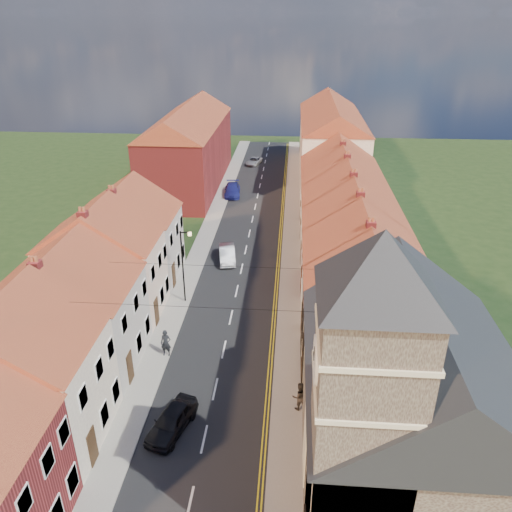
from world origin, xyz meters
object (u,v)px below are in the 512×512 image
Objects in this scene: pedestrian_left at (166,343)px; car_far at (232,190)px; car_mid at (227,254)px; lamppost at (184,262)px; church at (404,399)px; car_near at (172,421)px; car_distant at (254,161)px; pedestrian_right at (299,396)px.

car_far is at bearing 89.89° from pedestrian_left.
car_mid is at bearing -89.84° from car_far.
car_mid is (2.31, 7.58, -2.87)m from lamppost.
church reaches higher than lamppost.
car_near is at bearing -100.70° from car_mid.
car_distant is at bearing 88.21° from pedestrian_left.
church is 58.26m from car_distant.
lamppost is 8.43m from car_mid.
pedestrian_right reaches higher than car_distant.
lamppost reaches higher than car_far.
car_mid is 2.26× the size of pedestrian_right.
car_far is at bearing 108.77° from car_near.
car_distant is 52.12m from pedestrian_right.
car_far is (-12.56, 42.69, -5.20)m from church.
church is at bearing 111.85° from pedestrian_right.
pedestrian_right is (6.95, 2.07, 0.34)m from car_near.
pedestrian_left is (-2.20, -14.60, 0.41)m from car_mid.
car_mid is 2.12× the size of pedestrian_left.
car_near is at bearing -81.72° from lamppost.
pedestrian_left is (0.11, -7.02, -2.47)m from lamppost.
pedestrian_left reaches higher than car_mid.
lamppost reaches higher than pedestrian_left.
pedestrian_right is (8.30, -37.40, 0.33)m from car_far.
car_mid is 20.08m from pedestrian_right.
church is 3.25× the size of car_far.
car_distant is at bearing 78.48° from car_far.
car_distant is 2.14× the size of pedestrian_right.
lamppost is 1.28× the size of car_far.
pedestrian_left is at bearing 122.83° from car_near.
lamppost is (-13.17, 16.68, -2.34)m from church.
lamppost is 3.15× the size of pedestrian_left.
pedestrian_right is (8.91, -11.39, -2.53)m from lamppost.
pedestrian_left is at bearing -78.26° from car_distant.
car_near is 21.03m from car_mid.
car_distant is (1.61, 14.28, -0.15)m from car_far.
lamppost is 1.49× the size of car_mid.
car_distant is 47.37m from pedestrian_left.
lamppost reaches higher than car_near.
pedestrian_right is at bearing -25.63° from pedestrian_left.
pedestrian_right reaches higher than car_far.
car_near is 2.20× the size of pedestrian_right.
car_far is (-1.35, 39.47, 0.01)m from car_near.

